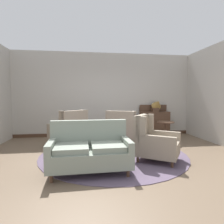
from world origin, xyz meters
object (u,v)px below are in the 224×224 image
Objects in this scene: porcelain_vase at (104,131)px; armchair_foreground_right at (69,132)px; side_table at (165,130)px; gramophone at (157,105)px; sideboard at (154,122)px; armchair_far_left at (154,142)px; armchair_beside_settee at (123,130)px; settee at (90,150)px; coffee_table at (106,141)px.

armchair_foreground_right reaches higher than porcelain_vase.
gramophone is at bearing 83.24° from side_table.
porcelain_vase is 3.00m from sideboard.
armchair_foreground_right is 2.45m from armchair_far_left.
settee is at bearing 93.98° from armchair_beside_settee.
armchair_far_left reaches higher than coffee_table.
settee is 1.33× the size of sideboard.
armchair_beside_settee is at bearing 60.22° from coffee_table.
sideboard is 2.13× the size of gramophone.
porcelain_vase is 0.66× the size of gramophone.
armchair_foreground_right is at bearing -157.73° from sideboard.
porcelain_vase is at bearing 97.77° from armchair_far_left.
armchair_far_left is at bearing 133.68° from armchair_beside_settee.
coffee_table is 0.24m from porcelain_vase.
porcelain_vase is 0.29× the size of armchair_beside_settee.
side_table is 0.59× the size of sideboard.
porcelain_vase is (-0.03, 0.05, 0.24)m from coffee_table.
armchair_foreground_right reaches higher than settee.
settee is at bearing -110.87° from porcelain_vase.
porcelain_vase is at bearing 67.64° from settee.
armchair_far_left is (1.96, -1.47, -0.01)m from armchair_foreground_right.
armchair_foreground_right is (-1.60, -0.16, 0.01)m from armchair_beside_settee.
armchair_beside_settee is at bearing 144.56° from armchair_foreground_right.
porcelain_vase is at bearing 89.13° from armchair_beside_settee.
gramophone is at bearing 159.35° from armchair_foreground_right.
armchair_foreground_right is at bearing 36.70° from armchair_beside_settee.
porcelain_vase is 0.31× the size of armchair_far_left.
coffee_table is 1.13m from armchair_far_left.
armchair_far_left is at bearing -121.61° from side_table.
coffee_table is at bearing -63.48° from porcelain_vase.
settee is (-0.36, -0.95, -0.19)m from porcelain_vase.
armchair_foreground_right reaches higher than armchair_beside_settee.
armchair_foreground_right is 1.78× the size of side_table.
gramophone reaches higher than side_table.
armchair_far_left is 2.87m from sideboard.
gramophone is (3.03, 1.13, 0.71)m from armchair_foreground_right.
armchair_beside_settee reaches higher than armchair_far_left.
sideboard is (2.04, 2.22, 0.16)m from coffee_table.
armchair_far_left reaches higher than side_table.
settee is 2.31m from armchair_beside_settee.
gramophone is at bearing 11.57° from armchair_far_left.
settee is 3.07m from side_table.
sideboard is at bearing 46.32° from porcelain_vase.
settee is 1.24× the size of armchair_beside_settee.
armchair_foreground_right is at bearing 87.13° from armchair_far_left.
coffee_table is 0.68× the size of armchair_beside_settee.
armchair_beside_settee is at bearing 175.86° from side_table.
settee is at bearing -140.22° from side_table.
settee is 2.28× the size of side_table.
coffee_table is at bearing -132.63° from sideboard.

